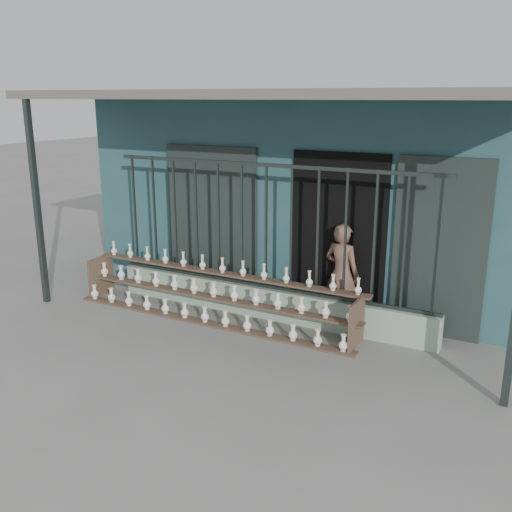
% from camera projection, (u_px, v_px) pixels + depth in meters
% --- Properties ---
extents(ground, '(60.00, 60.00, 0.00)m').
position_uv_depth(ground, '(219.00, 350.00, 7.29)').
color(ground, slate).
extents(workshop_building, '(7.40, 6.60, 3.21)m').
position_uv_depth(workshop_building, '(339.00, 182.00, 10.44)').
color(workshop_building, '#274D53').
rests_on(workshop_building, ground).
extents(parapet_wall, '(5.00, 0.20, 0.45)m').
position_uv_depth(parapet_wall, '(266.00, 302.00, 8.33)').
color(parapet_wall, '#95AE96').
rests_on(parapet_wall, ground).
extents(security_fence, '(5.00, 0.04, 1.80)m').
position_uv_depth(security_fence, '(266.00, 227.00, 8.03)').
color(security_fence, '#283330').
rests_on(security_fence, parapet_wall).
extents(shelf_rack, '(4.50, 0.68, 0.85)m').
position_uv_depth(shelf_rack, '(213.00, 295.00, 8.23)').
color(shelf_rack, brown).
rests_on(shelf_rack, ground).
extents(elderly_woman, '(0.58, 0.44, 1.44)m').
position_uv_depth(elderly_woman, '(342.00, 273.00, 8.02)').
color(elderly_woman, brown).
rests_on(elderly_woman, ground).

